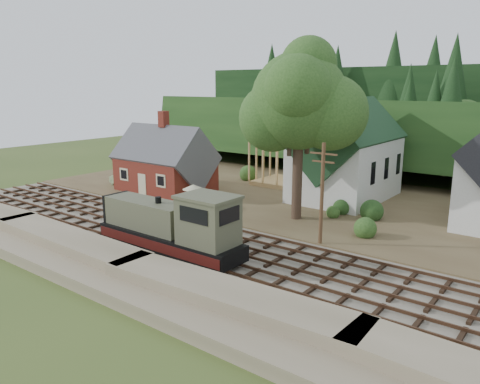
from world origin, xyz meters
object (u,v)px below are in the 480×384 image
Objects in this scene: car_blue at (178,188)px; car_green at (121,180)px; locomotive at (173,228)px; patio_set at (193,188)px.

car_blue is 0.87× the size of car_green.
locomotive reaches higher than car_green.
locomotive is 5.13× the size of patio_set.
locomotive reaches higher than patio_set.
car_blue is 1.40× the size of patio_set.
car_green is at bearing -162.13° from car_blue.
patio_set reaches higher than car_blue.
locomotive reaches higher than car_blue.
car_blue is at bearing 147.74° from patio_set.
locomotive is 24.88m from car_green.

